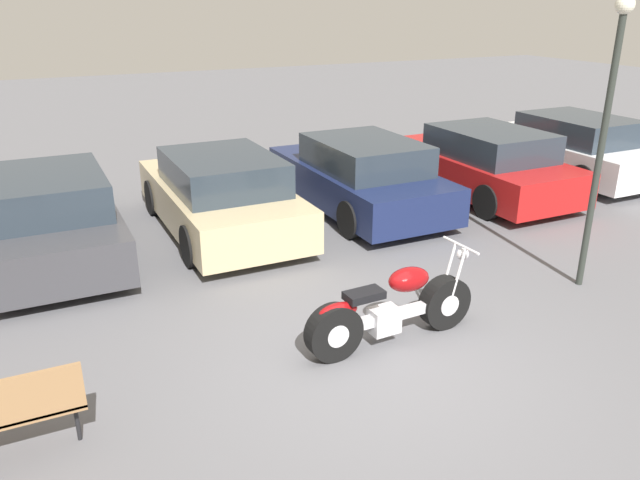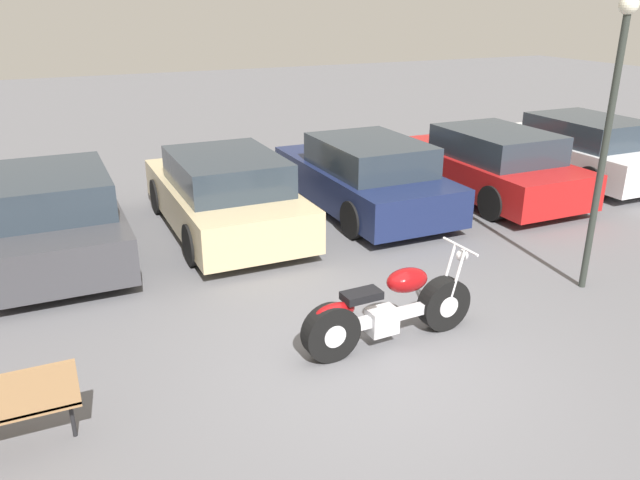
{
  "view_description": "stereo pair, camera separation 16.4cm",
  "coord_description": "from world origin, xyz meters",
  "px_view_note": "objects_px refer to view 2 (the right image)",
  "views": [
    {
      "loc": [
        -3.12,
        -5.02,
        3.75
      ],
      "look_at": [
        0.12,
        1.71,
        0.85
      ],
      "focal_mm": 35.0,
      "sensor_mm": 36.0,
      "label": 1
    },
    {
      "loc": [
        -2.97,
        -5.09,
        3.75
      ],
      "look_at": [
        0.12,
        1.71,
        0.85
      ],
      "focal_mm": 35.0,
      "sensor_mm": 36.0,
      "label": 2
    }
  ],
  "objects_px": {
    "parked_car_white": "(578,149)",
    "parked_car_champagne": "(224,194)",
    "motorcycle": "(388,311)",
    "parked_car_red": "(488,164)",
    "parked_car_dark_grey": "(54,215)",
    "lamp_post": "(610,116)",
    "parked_car_navy": "(364,176)"
  },
  "relations": [
    {
      "from": "motorcycle",
      "to": "parked_car_champagne",
      "type": "relative_size",
      "value": 0.51
    },
    {
      "from": "parked_car_red",
      "to": "lamp_post",
      "type": "distance_m",
      "value": 4.65
    },
    {
      "from": "parked_car_red",
      "to": "parked_car_white",
      "type": "xyz_separation_m",
      "value": [
        2.7,
        0.3,
        0.0
      ]
    },
    {
      "from": "motorcycle",
      "to": "parked_car_dark_grey",
      "type": "xyz_separation_m",
      "value": [
        -3.32,
        4.48,
        0.23
      ]
    },
    {
      "from": "parked_car_red",
      "to": "parked_car_white",
      "type": "relative_size",
      "value": 1.0
    },
    {
      "from": "parked_car_champagne",
      "to": "parked_car_white",
      "type": "height_order",
      "value": "same"
    },
    {
      "from": "lamp_post",
      "to": "motorcycle",
      "type": "bearing_deg",
      "value": -176.47
    },
    {
      "from": "motorcycle",
      "to": "parked_car_white",
      "type": "relative_size",
      "value": 0.51
    },
    {
      "from": "parked_car_dark_grey",
      "to": "parked_car_red",
      "type": "xyz_separation_m",
      "value": [
        8.09,
        -0.24,
        0.0
      ]
    },
    {
      "from": "parked_car_red",
      "to": "parked_car_dark_grey",
      "type": "bearing_deg",
      "value": 178.3
    },
    {
      "from": "motorcycle",
      "to": "parked_car_champagne",
      "type": "height_order",
      "value": "parked_car_champagne"
    },
    {
      "from": "parked_car_dark_grey",
      "to": "parked_car_red",
      "type": "relative_size",
      "value": 1.0
    },
    {
      "from": "parked_car_white",
      "to": "lamp_post",
      "type": "relative_size",
      "value": 1.14
    },
    {
      "from": "parked_car_red",
      "to": "lamp_post",
      "type": "bearing_deg",
      "value": -110.7
    },
    {
      "from": "parked_car_champagne",
      "to": "parked_car_navy",
      "type": "height_order",
      "value": "same"
    },
    {
      "from": "parked_car_champagne",
      "to": "parked_car_red",
      "type": "xyz_separation_m",
      "value": [
        5.39,
        -0.22,
        0.0
      ]
    },
    {
      "from": "parked_car_champagne",
      "to": "parked_car_white",
      "type": "relative_size",
      "value": 1.0
    },
    {
      "from": "parked_car_navy",
      "to": "parked_car_red",
      "type": "relative_size",
      "value": 1.0
    },
    {
      "from": "parked_car_red",
      "to": "parked_car_champagne",
      "type": "bearing_deg",
      "value": 177.69
    },
    {
      "from": "motorcycle",
      "to": "parked_car_champagne",
      "type": "distance_m",
      "value": 4.51
    },
    {
      "from": "motorcycle",
      "to": "lamp_post",
      "type": "distance_m",
      "value": 3.79
    },
    {
      "from": "parked_car_white",
      "to": "parked_car_navy",
      "type": "bearing_deg",
      "value": -179.28
    },
    {
      "from": "motorcycle",
      "to": "lamp_post",
      "type": "relative_size",
      "value": 0.58
    },
    {
      "from": "motorcycle",
      "to": "parked_car_champagne",
      "type": "xyz_separation_m",
      "value": [
        -0.62,
        4.46,
        0.23
      ]
    },
    {
      "from": "parked_car_red",
      "to": "parked_car_navy",
      "type": "bearing_deg",
      "value": 175.11
    },
    {
      "from": "parked_car_dark_grey",
      "to": "parked_car_navy",
      "type": "bearing_deg",
      "value": -0.1
    },
    {
      "from": "motorcycle",
      "to": "parked_car_dark_grey",
      "type": "height_order",
      "value": "parked_car_dark_grey"
    },
    {
      "from": "motorcycle",
      "to": "parked_car_white",
      "type": "distance_m",
      "value": 8.74
    },
    {
      "from": "parked_car_champagne",
      "to": "parked_car_red",
      "type": "bearing_deg",
      "value": -2.31
    },
    {
      "from": "parked_car_white",
      "to": "parked_car_champagne",
      "type": "bearing_deg",
      "value": -179.42
    },
    {
      "from": "motorcycle",
      "to": "parked_car_red",
      "type": "height_order",
      "value": "parked_car_red"
    },
    {
      "from": "parked_car_navy",
      "to": "parked_car_white",
      "type": "distance_m",
      "value": 5.39
    }
  ]
}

